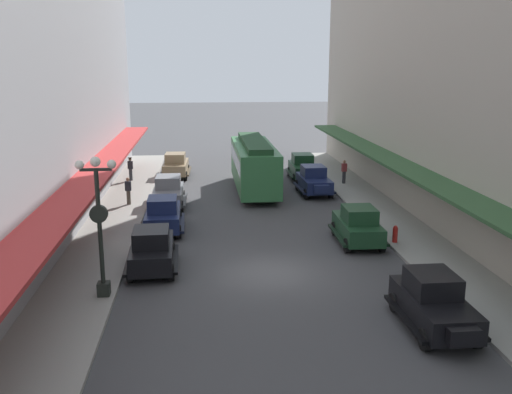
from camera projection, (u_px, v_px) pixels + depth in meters
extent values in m
plane|color=#424244|center=(270.00, 273.00, 23.44)|extent=(200.00, 200.00, 0.00)
cube|color=#99968E|center=(85.00, 278.00, 22.71)|extent=(3.00, 60.00, 0.15)
cube|color=#99968E|center=(445.00, 265.00, 24.13)|extent=(3.00, 60.00, 0.15)
cube|color=#BF3333|center=(63.00, 208.00, 21.97)|extent=(1.80, 54.00, 0.16)
cube|color=#335933|center=(464.00, 198.00, 23.50)|extent=(1.80, 54.00, 0.16)
cube|color=slate|center=(168.00, 195.00, 33.92)|extent=(1.74, 3.92, 0.80)
cube|color=slate|center=(168.00, 182.00, 33.99)|extent=(1.46, 1.72, 0.70)
cube|color=#8C9EA8|center=(168.00, 182.00, 33.99)|extent=(1.39, 1.68, 0.42)
cube|color=slate|center=(166.00, 203.00, 31.84)|extent=(0.94, 0.37, 0.52)
cube|color=#393A3D|center=(184.00, 200.00, 34.07)|extent=(0.28, 3.51, 0.12)
cube|color=#393A3D|center=(153.00, 200.00, 33.91)|extent=(0.28, 3.51, 0.12)
cylinder|color=black|center=(181.00, 207.00, 32.76)|extent=(0.23, 0.68, 0.68)
cylinder|color=black|center=(153.00, 207.00, 32.62)|extent=(0.23, 0.68, 0.68)
cylinder|color=black|center=(183.00, 196.00, 35.40)|extent=(0.23, 0.68, 0.68)
cylinder|color=black|center=(157.00, 196.00, 35.27)|extent=(0.23, 0.68, 0.68)
cube|color=#997F5B|center=(176.00, 167.00, 42.74)|extent=(1.85, 3.96, 0.80)
cube|color=#997F5B|center=(175.00, 158.00, 42.33)|extent=(1.51, 1.76, 0.70)
cube|color=#8C9EA8|center=(175.00, 158.00, 42.33)|extent=(1.43, 1.72, 0.42)
cube|color=#997F5B|center=(178.00, 162.00, 44.80)|extent=(0.95, 0.40, 0.52)
cube|color=#4C3F2D|center=(163.00, 171.00, 42.77)|extent=(0.38, 3.52, 0.12)
cube|color=#4C3F2D|center=(189.00, 171.00, 42.87)|extent=(0.38, 3.52, 0.12)
cylinder|color=black|center=(167.00, 169.00, 44.12)|extent=(0.25, 0.69, 0.68)
cylinder|color=black|center=(188.00, 169.00, 44.21)|extent=(0.25, 0.69, 0.68)
cylinder|color=black|center=(163.00, 176.00, 41.47)|extent=(0.25, 0.69, 0.68)
cylinder|color=black|center=(186.00, 176.00, 41.56)|extent=(0.25, 0.69, 0.68)
cube|color=#19234C|center=(163.00, 217.00, 29.02)|extent=(1.78, 3.93, 0.80)
cube|color=#19234C|center=(162.00, 204.00, 28.60)|extent=(1.47, 1.73, 0.70)
cube|color=#8C9EA8|center=(162.00, 204.00, 28.60)|extent=(1.40, 1.69, 0.42)
cube|color=#19234C|center=(165.00, 206.00, 31.06)|extent=(0.94, 0.38, 0.52)
cube|color=black|center=(145.00, 224.00, 28.99)|extent=(0.31, 3.51, 0.12)
cube|color=black|center=(182.00, 223.00, 29.20)|extent=(0.31, 3.51, 0.12)
cylinder|color=black|center=(149.00, 218.00, 30.34)|extent=(0.23, 0.68, 0.68)
cylinder|color=black|center=(180.00, 217.00, 30.52)|extent=(0.23, 0.68, 0.68)
cylinder|color=black|center=(146.00, 233.00, 27.70)|extent=(0.23, 0.68, 0.68)
cylinder|color=black|center=(179.00, 232.00, 27.89)|extent=(0.23, 0.68, 0.68)
cube|color=#193D23|center=(358.00, 228.00, 27.12)|extent=(1.79, 3.94, 0.80)
cube|color=#193D23|center=(359.00, 215.00, 26.70)|extent=(1.48, 1.73, 0.70)
cube|color=#8C9EA8|center=(359.00, 215.00, 26.70)|extent=(1.40, 1.70, 0.42)
cube|color=#193D23|center=(347.00, 216.00, 29.17)|extent=(0.94, 0.38, 0.52)
cube|color=black|center=(338.00, 235.00, 27.12)|extent=(0.32, 3.51, 0.12)
cube|color=black|center=(377.00, 234.00, 27.26)|extent=(0.32, 3.51, 0.12)
cylinder|color=black|center=(335.00, 228.00, 28.48)|extent=(0.24, 0.68, 0.68)
cylinder|color=black|center=(366.00, 228.00, 28.59)|extent=(0.24, 0.68, 0.68)
cylinder|color=black|center=(347.00, 246.00, 25.83)|extent=(0.24, 0.68, 0.68)
cylinder|color=black|center=(382.00, 245.00, 25.95)|extent=(0.24, 0.68, 0.68)
cube|color=#19234C|center=(314.00, 183.00, 37.23)|extent=(1.80, 3.94, 0.80)
cube|color=#19234C|center=(313.00, 171.00, 37.30)|extent=(1.48, 1.74, 0.70)
cube|color=#8C9EA8|center=(313.00, 171.00, 37.30)|extent=(1.41, 1.70, 0.42)
cube|color=#19234C|center=(321.00, 189.00, 35.16)|extent=(0.94, 0.38, 0.52)
cube|color=black|center=(328.00, 187.00, 37.42)|extent=(0.33, 3.51, 0.12)
cube|color=black|center=(300.00, 188.00, 37.19)|extent=(0.33, 3.51, 0.12)
cylinder|color=black|center=(331.00, 193.00, 36.10)|extent=(0.24, 0.69, 0.68)
cylinder|color=black|center=(306.00, 194.00, 35.91)|extent=(0.24, 0.69, 0.68)
cylinder|color=black|center=(321.00, 184.00, 38.74)|extent=(0.24, 0.69, 0.68)
cylinder|color=black|center=(298.00, 185.00, 38.55)|extent=(0.24, 0.69, 0.68)
cube|color=#193D23|center=(303.00, 169.00, 41.96)|extent=(1.77, 3.93, 0.80)
cube|color=#193D23|center=(303.00, 159.00, 42.03)|extent=(1.47, 1.73, 0.70)
cube|color=#8C9EA8|center=(303.00, 159.00, 42.03)|extent=(1.40, 1.69, 0.42)
cube|color=#193D23|center=(308.00, 174.00, 39.88)|extent=(0.94, 0.38, 0.52)
cube|color=black|center=(315.00, 173.00, 42.11)|extent=(0.30, 3.51, 0.12)
cube|color=black|center=(290.00, 174.00, 41.96)|extent=(0.30, 3.51, 0.12)
cylinder|color=black|center=(317.00, 178.00, 40.79)|extent=(0.23, 0.68, 0.68)
cylinder|color=black|center=(295.00, 178.00, 40.67)|extent=(0.23, 0.68, 0.68)
cylinder|color=black|center=(310.00, 171.00, 43.44)|extent=(0.23, 0.68, 0.68)
cylinder|color=black|center=(289.00, 171.00, 43.32)|extent=(0.23, 0.68, 0.68)
cube|color=black|center=(152.00, 253.00, 23.68)|extent=(1.82, 3.95, 0.80)
cube|color=black|center=(151.00, 237.00, 23.26)|extent=(1.49, 1.74, 0.70)
cube|color=#8C9EA8|center=(151.00, 237.00, 23.26)|extent=(1.42, 1.71, 0.42)
cube|color=black|center=(154.00, 236.00, 25.72)|extent=(0.95, 0.39, 0.52)
cube|color=black|center=(129.00, 261.00, 23.63)|extent=(0.35, 3.52, 0.12)
cube|color=black|center=(175.00, 259.00, 23.87)|extent=(0.35, 3.52, 0.12)
cylinder|color=black|center=(136.00, 252.00, 24.99)|extent=(0.24, 0.69, 0.68)
cylinder|color=black|center=(173.00, 250.00, 25.19)|extent=(0.24, 0.69, 0.68)
cylinder|color=black|center=(130.00, 274.00, 22.35)|extent=(0.24, 0.69, 0.68)
cylinder|color=black|center=(171.00, 272.00, 22.55)|extent=(0.24, 0.69, 0.68)
cube|color=black|center=(434.00, 307.00, 18.40)|extent=(1.71, 3.90, 0.80)
cube|color=black|center=(432.00, 283.00, 18.47)|extent=(1.44, 1.70, 0.70)
cube|color=#8C9EA8|center=(432.00, 283.00, 18.47)|extent=(1.37, 1.67, 0.42)
cube|color=black|center=(464.00, 337.00, 16.33)|extent=(0.94, 0.36, 0.52)
cube|color=black|center=(461.00, 315.00, 18.57)|extent=(0.25, 3.51, 0.12)
cube|color=black|center=(405.00, 318.00, 18.39)|extent=(0.25, 3.51, 0.12)
cylinder|color=black|center=(476.00, 337.00, 17.25)|extent=(0.22, 0.68, 0.68)
cylinder|color=black|center=(425.00, 340.00, 17.10)|extent=(0.22, 0.68, 0.68)
cylinder|color=black|center=(439.00, 301.00, 19.89)|extent=(0.22, 0.68, 0.68)
cylinder|color=black|center=(395.00, 303.00, 19.74)|extent=(0.22, 0.68, 0.68)
cube|color=#33723F|center=(254.00, 165.00, 37.85)|extent=(2.54, 9.61, 2.70)
cube|color=#1C3F23|center=(254.00, 143.00, 37.49)|extent=(1.54, 8.65, 0.36)
cube|color=#8C9EA8|center=(254.00, 158.00, 37.74)|extent=(2.56, 8.84, 0.95)
cube|color=black|center=(259.00, 198.00, 35.42)|extent=(2.01, 1.21, 0.40)
cube|color=black|center=(250.00, 179.00, 41.00)|extent=(2.01, 1.21, 0.40)
cube|color=black|center=(104.00, 289.00, 20.78)|extent=(0.44, 0.44, 0.50)
cylinder|color=black|center=(100.00, 227.00, 20.23)|extent=(0.16, 0.16, 4.20)
cube|color=black|center=(96.00, 170.00, 19.74)|extent=(1.10, 0.10, 0.10)
sphere|color=white|center=(79.00, 165.00, 19.65)|extent=(0.32, 0.32, 0.32)
sphere|color=white|center=(112.00, 164.00, 19.75)|extent=(0.32, 0.32, 0.32)
sphere|color=white|center=(95.00, 162.00, 19.68)|extent=(0.36, 0.36, 0.36)
cylinder|color=black|center=(99.00, 214.00, 20.12)|extent=(0.64, 0.18, 0.64)
cylinder|color=silver|center=(99.00, 213.00, 20.21)|extent=(0.56, 0.02, 0.56)
cylinder|color=#B21E19|center=(395.00, 235.00, 26.87)|extent=(0.24, 0.24, 0.70)
sphere|color=#B21E19|center=(396.00, 228.00, 26.79)|extent=(0.20, 0.20, 0.20)
cylinder|color=#2D2D33|center=(131.00, 175.00, 40.78)|extent=(0.24, 0.24, 0.85)
cube|color=#26262D|center=(130.00, 165.00, 40.61)|extent=(0.36, 0.22, 0.56)
sphere|color=brown|center=(130.00, 160.00, 40.52)|extent=(0.22, 0.22, 0.22)
cylinder|color=black|center=(130.00, 158.00, 40.49)|extent=(0.28, 0.28, 0.04)
cylinder|color=#2D2D33|center=(344.00, 177.00, 39.84)|extent=(0.24, 0.24, 0.85)
cube|color=maroon|center=(344.00, 167.00, 39.68)|extent=(0.36, 0.22, 0.56)
sphere|color=#9E7051|center=(344.00, 162.00, 39.58)|extent=(0.22, 0.22, 0.22)
cylinder|color=#4C4238|center=(129.00, 197.00, 33.96)|extent=(0.24, 0.24, 0.85)
cube|color=#26262D|center=(128.00, 186.00, 33.80)|extent=(0.36, 0.22, 0.56)
sphere|color=#9E7051|center=(128.00, 179.00, 33.71)|extent=(0.22, 0.22, 0.22)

